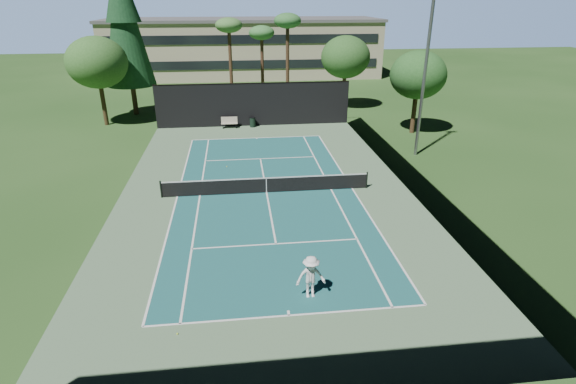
# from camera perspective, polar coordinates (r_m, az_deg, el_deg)

# --- Properties ---
(ground) EXTENTS (160.00, 160.00, 0.00)m
(ground) POSITION_cam_1_polar(r_m,az_deg,el_deg) (28.10, -2.74, -0.09)
(ground) COLOR #254A1B
(ground) RESTS_ON ground
(apron_slab) EXTENTS (18.00, 32.00, 0.01)m
(apron_slab) POSITION_cam_1_polar(r_m,az_deg,el_deg) (28.09, -2.74, -0.08)
(apron_slab) COLOR #577A55
(apron_slab) RESTS_ON ground
(court_surface) EXTENTS (10.97, 23.77, 0.01)m
(court_surface) POSITION_cam_1_polar(r_m,az_deg,el_deg) (28.09, -2.74, -0.07)
(court_surface) COLOR #1C5A5A
(court_surface) RESTS_ON ground
(court_lines) EXTENTS (11.07, 23.87, 0.01)m
(court_lines) POSITION_cam_1_polar(r_m,az_deg,el_deg) (28.09, -2.74, -0.06)
(court_lines) COLOR white
(court_lines) RESTS_ON ground
(tennis_net) EXTENTS (12.90, 0.10, 1.10)m
(tennis_net) POSITION_cam_1_polar(r_m,az_deg,el_deg) (27.88, -2.76, 0.96)
(tennis_net) COLOR black
(tennis_net) RESTS_ON ground
(fence) EXTENTS (18.04, 32.05, 4.03)m
(fence) POSITION_cam_1_polar(r_m,az_deg,el_deg) (27.41, -2.83, 3.81)
(fence) COLOR black
(fence) RESTS_ON ground
(player) EXTENTS (1.22, 0.72, 1.87)m
(player) POSITION_cam_1_polar(r_m,az_deg,el_deg) (18.35, 2.92, -10.73)
(player) COLOR white
(player) RESTS_ON ground
(tennis_ball_a) EXTENTS (0.07, 0.07, 0.07)m
(tennis_ball_a) POSITION_cam_1_polar(r_m,az_deg,el_deg) (17.54, -13.87, -17.07)
(tennis_ball_a) COLOR #CFF437
(tennis_ball_a) RESTS_ON ground
(tennis_ball_b) EXTENTS (0.06, 0.06, 0.06)m
(tennis_ball_b) POSITION_cam_1_polar(r_m,az_deg,el_deg) (29.72, -7.05, 1.17)
(tennis_ball_b) COLOR yellow
(tennis_ball_b) RESTS_ON ground
(tennis_ball_c) EXTENTS (0.06, 0.06, 0.06)m
(tennis_ball_c) POSITION_cam_1_polar(r_m,az_deg,el_deg) (30.47, 3.08, 1.90)
(tennis_ball_c) COLOR #D1F036
(tennis_ball_c) RESTS_ON ground
(tennis_ball_d) EXTENTS (0.08, 0.08, 0.08)m
(tennis_ball_d) POSITION_cam_1_polar(r_m,az_deg,el_deg) (32.63, -7.78, 3.23)
(tennis_ball_d) COLOR #E8F237
(tennis_ball_d) RESTS_ON ground
(park_bench) EXTENTS (1.50, 0.45, 1.02)m
(park_bench) POSITION_cam_1_polar(r_m,az_deg,el_deg) (42.55, -7.46, 8.79)
(park_bench) COLOR #BEB29E
(park_bench) RESTS_ON ground
(trash_bin) EXTENTS (0.56, 0.56, 0.95)m
(trash_bin) POSITION_cam_1_polar(r_m,az_deg,el_deg) (42.65, -4.52, 8.86)
(trash_bin) COLOR black
(trash_bin) RESTS_ON ground
(pine_tree) EXTENTS (4.80, 4.80, 15.00)m
(pine_tree) POSITION_cam_1_polar(r_m,az_deg,el_deg) (48.82, -20.21, 20.25)
(pine_tree) COLOR #4C3620
(pine_tree) RESTS_ON ground
(palm_a) EXTENTS (2.80, 2.80, 9.32)m
(palm_a) POSITION_cam_1_polar(r_m,az_deg,el_deg) (49.78, -7.52, 19.85)
(palm_a) COLOR #4C3320
(palm_a) RESTS_ON ground
(palm_b) EXTENTS (2.80, 2.80, 8.42)m
(palm_b) POSITION_cam_1_polar(r_m,az_deg,el_deg) (51.93, -3.37, 19.23)
(palm_b) COLOR #4E3021
(palm_b) RESTS_ON ground
(palm_c) EXTENTS (2.80, 2.80, 9.77)m
(palm_c) POSITION_cam_1_polar(r_m,az_deg,el_deg) (49.08, -0.06, 20.47)
(palm_c) COLOR #48301F
(palm_c) RESTS_ON ground
(decid_tree_a) EXTENTS (5.12, 5.12, 7.62)m
(decid_tree_a) POSITION_cam_1_polar(r_m,az_deg,el_deg) (49.43, 7.31, 16.61)
(decid_tree_a) COLOR #47301E
(decid_tree_a) RESTS_ON ground
(decid_tree_b) EXTENTS (4.80, 4.80, 7.14)m
(decid_tree_b) POSITION_cam_1_polar(r_m,az_deg,el_deg) (41.27, 16.19, 14.07)
(decid_tree_b) COLOR #4C3520
(decid_tree_b) RESTS_ON ground
(decid_tree_c) EXTENTS (5.44, 5.44, 8.09)m
(decid_tree_c) POSITION_cam_1_polar(r_m,az_deg,el_deg) (45.72, -23.11, 14.87)
(decid_tree_c) COLOR #48351F
(decid_tree_c) RESTS_ON ground
(campus_building) EXTENTS (40.50, 12.50, 8.30)m
(campus_building) POSITION_cam_1_polar(r_m,az_deg,el_deg) (72.03, -5.61, 17.85)
(campus_building) COLOR #B9AE8F
(campus_building) RESTS_ON ground
(light_pole) EXTENTS (0.90, 0.25, 12.22)m
(light_pole) POSITION_cam_1_polar(r_m,az_deg,el_deg) (34.84, 17.04, 14.66)
(light_pole) COLOR gray
(light_pole) RESTS_ON ground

